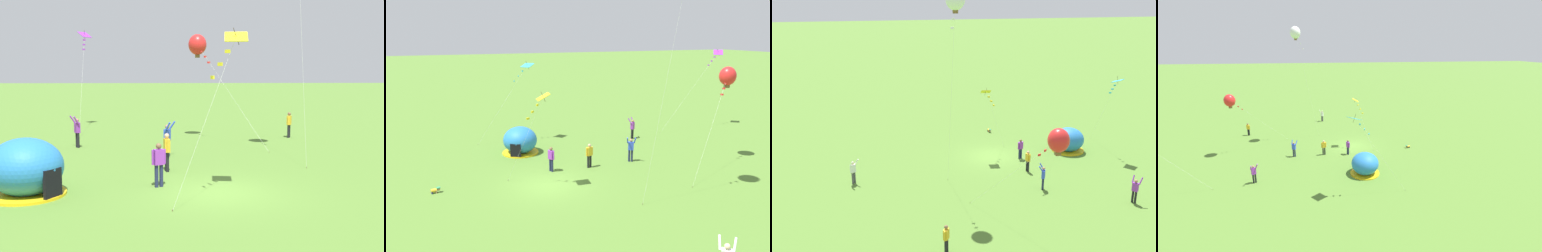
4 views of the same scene
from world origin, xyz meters
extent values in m
plane|color=#517A2D|center=(0.00, 0.00, 0.00)|extent=(300.00, 300.00, 0.00)
ellipsoid|color=#2672BF|center=(-6.97, -0.06, 1.05)|extent=(2.70, 2.60, 2.10)
cylinder|color=yellow|center=(-6.97, -0.06, 0.05)|extent=(2.81, 2.81, 0.10)
cube|color=black|center=(-5.86, -0.68, 0.55)|extent=(0.49, 0.76, 1.10)
cylinder|color=#1E2347|center=(-1.98, 7.06, 0.44)|extent=(0.15, 0.15, 0.88)
cylinder|color=#1E2347|center=(-2.06, 6.88, 0.44)|extent=(0.15, 0.15, 0.88)
cube|color=blue|center=(-2.02, 6.97, 1.18)|extent=(0.38, 0.45, 0.60)
sphere|color=#9E7051|center=(-2.02, 6.97, 1.61)|extent=(0.22, 0.22, 0.22)
cylinder|color=blue|center=(-1.77, 7.14, 1.64)|extent=(0.39, 0.19, 0.50)
cylinder|color=blue|center=(-1.99, 6.66, 1.64)|extent=(0.36, 0.29, 0.50)
cylinder|color=black|center=(6.09, 13.70, 0.44)|extent=(0.15, 0.15, 0.88)
cylinder|color=black|center=(5.99, 13.53, 0.44)|extent=(0.15, 0.15, 0.88)
cube|color=gold|center=(6.04, 13.61, 1.18)|extent=(0.40, 0.45, 0.60)
sphere|color=brown|center=(6.04, 13.61, 1.61)|extent=(0.22, 0.22, 0.22)
cylinder|color=gold|center=(6.16, 13.83, 1.18)|extent=(0.09, 0.09, 0.58)
cylinder|color=gold|center=(5.92, 13.40, 1.18)|extent=(0.09, 0.09, 0.58)
cylinder|color=#1E2347|center=(-2.32, 0.91, 0.44)|extent=(0.15, 0.15, 0.88)
cylinder|color=#1E2347|center=(-2.14, 1.00, 0.44)|extent=(0.15, 0.15, 0.88)
cube|color=purple|center=(-2.23, 0.96, 1.18)|extent=(0.45, 0.38, 0.60)
sphere|color=brown|center=(-2.23, 0.96, 1.61)|extent=(0.22, 0.22, 0.22)
cylinder|color=purple|center=(-2.46, 0.85, 1.18)|extent=(0.09, 0.09, 0.58)
cylinder|color=purple|center=(-2.01, 1.06, 1.18)|extent=(0.09, 0.09, 0.58)
cylinder|color=black|center=(-2.00, 3.76, 0.44)|extent=(0.15, 0.15, 0.88)
cylinder|color=black|center=(-1.95, 3.57, 0.44)|extent=(0.15, 0.15, 0.88)
cube|color=gold|center=(-1.97, 3.66, 1.18)|extent=(0.32, 0.43, 0.60)
sphere|color=tan|center=(-1.97, 3.66, 1.61)|extent=(0.22, 0.22, 0.22)
cylinder|color=gold|center=(-2.03, 3.91, 1.18)|extent=(0.09, 0.09, 0.58)
cylinder|color=gold|center=(-1.92, 3.42, 1.18)|extent=(0.09, 0.09, 0.58)
cylinder|color=black|center=(-7.28, 10.06, 0.44)|extent=(0.15, 0.15, 0.88)
cylinder|color=black|center=(-7.39, 10.23, 0.44)|extent=(0.15, 0.15, 0.88)
cube|color=purple|center=(-7.33, 10.15, 1.18)|extent=(0.41, 0.45, 0.60)
sphere|color=#9E7051|center=(-7.33, 10.15, 1.61)|extent=(0.22, 0.22, 0.22)
cylinder|color=purple|center=(-7.31, 9.84, 1.64)|extent=(0.34, 0.33, 0.50)
cylinder|color=purple|center=(-7.61, 10.28, 1.64)|extent=(0.38, 0.24, 0.50)
cylinder|color=silver|center=(-8.37, 16.90, 3.66)|extent=(0.79, 6.78, 7.32)
cylinder|color=brown|center=(-7.98, 13.52, 0.03)|extent=(0.03, 0.03, 0.06)
cube|color=purple|center=(-8.76, 20.29, 7.32)|extent=(1.14, 1.16, 0.47)
cylinder|color=#332314|center=(-8.76, 20.29, 7.33)|extent=(0.07, 0.41, 0.66)
cube|color=purple|center=(-8.71, 19.85, 6.87)|extent=(0.20, 0.15, 0.12)
cube|color=purple|center=(-8.67, 19.48, 6.49)|extent=(0.20, 0.07, 0.12)
cube|color=purple|center=(-8.63, 19.11, 6.11)|extent=(0.20, 0.08, 0.12)
cylinder|color=silver|center=(4.35, 5.24, 6.65)|extent=(0.26, 2.35, 13.31)
cylinder|color=brown|center=(4.47, 4.07, 0.03)|extent=(0.03, 0.03, 0.06)
cylinder|color=silver|center=(1.72, 10.84, 3.09)|extent=(3.72, 5.46, 6.19)
cylinder|color=brown|center=(3.57, 8.11, 0.03)|extent=(0.03, 0.03, 0.06)
ellipsoid|color=red|center=(-0.14, 13.57, 6.18)|extent=(1.19, 1.19, 1.34)
cube|color=brown|center=(-0.14, 13.57, 5.44)|extent=(0.30, 0.30, 0.21)
cube|color=red|center=(0.11, 13.20, 5.75)|extent=(0.19, 0.18, 0.12)
cube|color=red|center=(0.32, 12.89, 5.38)|extent=(0.18, 0.18, 0.12)
cube|color=red|center=(0.53, 12.58, 5.01)|extent=(0.20, 0.16, 0.12)
cylinder|color=silver|center=(-0.57, -1.22, 2.83)|extent=(2.24, 1.81, 5.66)
cylinder|color=brown|center=(-1.69, -2.12, 0.03)|extent=(0.03, 0.03, 0.06)
cube|color=yellow|center=(0.54, -0.32, 5.65)|extent=(0.87, 0.80, 0.40)
cylinder|color=#332314|center=(0.54, -0.32, 5.66)|extent=(0.26, 0.22, 0.58)
cube|color=yellow|center=(0.21, -0.59, 5.14)|extent=(0.19, 0.18, 0.12)
cube|color=yellow|center=(-0.06, -0.81, 4.70)|extent=(0.17, 0.19, 0.12)
cube|color=yellow|center=(-0.34, -1.03, 4.26)|extent=(0.13, 0.21, 0.12)
camera|label=1|loc=(-1.56, -16.07, 4.48)|focal=42.00mm
camera|label=2|loc=(20.70, -6.23, 9.17)|focal=35.00mm
camera|label=3|loc=(9.14, 34.91, 14.24)|focal=42.00mm
camera|label=4|loc=(-28.90, 4.54, 11.96)|focal=24.00mm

